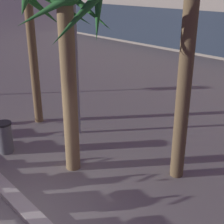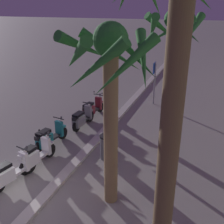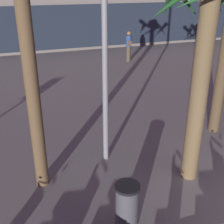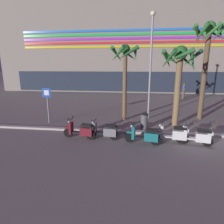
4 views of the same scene
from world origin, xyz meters
name	(u,v)px [view 2 (image 2 of 4)]	position (x,y,z in m)	size (l,w,h in m)	color
ground_plane	(27,207)	(0.00, 0.00, 0.00)	(200.00, 200.00, 0.00)	gray
curb_strip	(35,207)	(0.00, 0.27, 0.06)	(60.00, 0.36, 0.12)	#BCB7AD
scooter_maroon_far_back	(92,109)	(-6.60, -0.97, 0.45)	(1.83, 0.62, 1.17)	black
scooter_grey_gap_after_mid	(82,118)	(-5.32, -0.90, 0.45)	(1.77, 0.56, 1.04)	black
scooter_teal_mid_centre	(49,137)	(-3.22, -1.30, 0.45)	(1.81, 0.64, 1.04)	black
scooter_white_mid_rear	(35,155)	(-1.79, -0.96, 0.47)	(1.79, 0.58, 1.17)	black
scooter_white_tail_end	(10,172)	(-0.69, -1.11, 0.45)	(1.73, 0.68, 1.04)	black
crossing_sign	(154,78)	(-9.63, 1.51, 1.50)	(0.60, 0.12, 2.40)	#939399
palm_tree_near_sign	(180,31)	(0.97, 3.94, 5.03)	(2.34, 2.30, 6.71)	brown
palm_tree_mid_walkway	(171,48)	(-4.56, 3.03, 3.97)	(2.03, 2.07, 5.24)	brown
palm_tree_far_corner	(110,75)	(-1.16, 2.12, 3.75)	(2.53, 2.54, 5.02)	olive
litter_bin	(106,147)	(-3.20, 1.16, 0.48)	(0.48, 0.48, 0.95)	#56565B
street_lamp	(182,41)	(-2.81, 3.55, 4.43)	(0.36, 0.36, 7.35)	#939399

